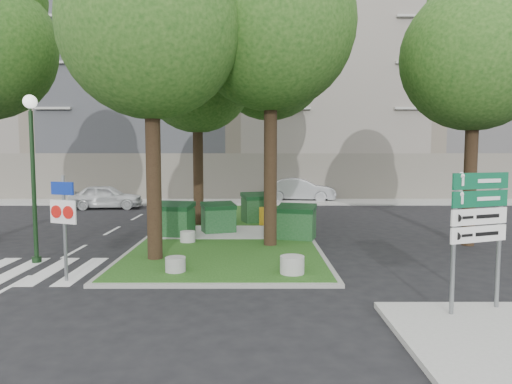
{
  "coord_description": "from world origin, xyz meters",
  "views": [
    {
      "loc": [
        1.48,
        -10.88,
        3.28
      ],
      "look_at": [
        1.51,
        3.72,
        2.0
      ],
      "focal_mm": 32.0,
      "sensor_mm": 36.0,
      "label": 1
    }
  ],
  "objects_px": {
    "tree_median_near_left": "(154,11)",
    "tree_median_near_right": "(273,9)",
    "car_white": "(106,197)",
    "tree_median_far": "(271,49)",
    "directional_sign": "(478,220)",
    "car_silver": "(300,190)",
    "dumpster_d": "(296,222)",
    "traffic_sign_pole": "(64,214)",
    "dumpster_a": "(175,219)",
    "litter_bin": "(264,216)",
    "bollard_right": "(292,265)",
    "tree_median_mid": "(199,66)",
    "street_lamp": "(32,158)",
    "dumpster_c": "(258,208)",
    "bollard_left": "(175,264)",
    "dumpster_b": "(218,218)",
    "bollard_mid": "(188,237)",
    "tree_street_right": "(477,44)"
  },
  "relations": [
    {
      "from": "tree_median_near_left",
      "to": "tree_median_near_right",
      "type": "relative_size",
      "value": 0.92
    },
    {
      "from": "dumpster_d",
      "to": "tree_median_near_left",
      "type": "bearing_deg",
      "value": -128.84
    },
    {
      "from": "bollard_left",
      "to": "bollard_right",
      "type": "xyz_separation_m",
      "value": [
        3.09,
        -0.2,
        0.04
      ]
    },
    {
      "from": "street_lamp",
      "to": "dumpster_b",
      "type": "bearing_deg",
      "value": 42.03
    },
    {
      "from": "tree_median_near_right",
      "to": "car_white",
      "type": "xyz_separation_m",
      "value": [
        -9.28,
        10.94,
        -7.28
      ]
    },
    {
      "from": "dumpster_a",
      "to": "traffic_sign_pole",
      "type": "bearing_deg",
      "value": -94.65
    },
    {
      "from": "street_lamp",
      "to": "directional_sign",
      "type": "height_order",
      "value": "street_lamp"
    },
    {
      "from": "tree_median_mid",
      "to": "car_white",
      "type": "distance_m",
      "value": 10.97
    },
    {
      "from": "dumpster_b",
      "to": "street_lamp",
      "type": "xyz_separation_m",
      "value": [
        -5.06,
        -4.56,
        2.41
      ]
    },
    {
      "from": "tree_median_near_right",
      "to": "dumpster_c",
      "type": "relative_size",
      "value": 6.84
    },
    {
      "from": "directional_sign",
      "to": "tree_median_near_right",
      "type": "bearing_deg",
      "value": 99.98
    },
    {
      "from": "dumpster_a",
      "to": "directional_sign",
      "type": "relative_size",
      "value": 0.56
    },
    {
      "from": "car_white",
      "to": "traffic_sign_pole",
      "type": "bearing_deg",
      "value": -169.75
    },
    {
      "from": "bollard_right",
      "to": "traffic_sign_pole",
      "type": "distance_m",
      "value": 5.96
    },
    {
      "from": "dumpster_a",
      "to": "litter_bin",
      "type": "xyz_separation_m",
      "value": [
        3.45,
        2.53,
        -0.23
      ]
    },
    {
      "from": "car_white",
      "to": "bollard_left",
      "type": "bearing_deg",
      "value": -159.85
    },
    {
      "from": "tree_median_far",
      "to": "traffic_sign_pole",
      "type": "relative_size",
      "value": 4.41
    },
    {
      "from": "dumpster_d",
      "to": "dumpster_b",
      "type": "bearing_deg",
      "value": 171.2
    },
    {
      "from": "tree_median_mid",
      "to": "directional_sign",
      "type": "bearing_deg",
      "value": -58.45
    },
    {
      "from": "car_white",
      "to": "car_silver",
      "type": "relative_size",
      "value": 0.87
    },
    {
      "from": "tree_median_mid",
      "to": "traffic_sign_pole",
      "type": "height_order",
      "value": "tree_median_mid"
    },
    {
      "from": "litter_bin",
      "to": "traffic_sign_pole",
      "type": "distance_m",
      "value": 9.83
    },
    {
      "from": "bollard_mid",
      "to": "car_silver",
      "type": "xyz_separation_m",
      "value": [
        5.39,
        14.5,
        0.47
      ]
    },
    {
      "from": "dumpster_b",
      "to": "bollard_mid",
      "type": "bearing_deg",
      "value": -133.07
    },
    {
      "from": "dumpster_c",
      "to": "traffic_sign_pole",
      "type": "height_order",
      "value": "traffic_sign_pole"
    },
    {
      "from": "dumpster_d",
      "to": "traffic_sign_pole",
      "type": "xyz_separation_m",
      "value": [
        -6.33,
        -5.13,
        1.01
      ]
    },
    {
      "from": "dumpster_b",
      "to": "tree_median_far",
      "type": "bearing_deg",
      "value": 47.28
    },
    {
      "from": "litter_bin",
      "to": "street_lamp",
      "type": "distance_m",
      "value": 9.69
    },
    {
      "from": "directional_sign",
      "to": "car_silver",
      "type": "bearing_deg",
      "value": 73.63
    },
    {
      "from": "tree_street_right",
      "to": "dumpster_b",
      "type": "bearing_deg",
      "value": 167.74
    },
    {
      "from": "tree_median_mid",
      "to": "car_white",
      "type": "bearing_deg",
      "value": 134.26
    },
    {
      "from": "tree_median_near_left",
      "to": "directional_sign",
      "type": "xyz_separation_m",
      "value": [
        7.29,
        -4.56,
        -5.36
      ]
    },
    {
      "from": "dumpster_a",
      "to": "litter_bin",
      "type": "height_order",
      "value": "dumpster_a"
    },
    {
      "from": "directional_sign",
      "to": "car_silver",
      "type": "relative_size",
      "value": 0.59
    },
    {
      "from": "street_lamp",
      "to": "traffic_sign_pole",
      "type": "relative_size",
      "value": 1.83
    },
    {
      "from": "tree_median_near_left",
      "to": "street_lamp",
      "type": "bearing_deg",
      "value": -178.58
    },
    {
      "from": "traffic_sign_pole",
      "to": "bollard_right",
      "type": "bearing_deg",
      "value": 25.24
    },
    {
      "from": "bollard_left",
      "to": "car_silver",
      "type": "distance_m",
      "value": 19.21
    },
    {
      "from": "car_silver",
      "to": "bollard_left",
      "type": "bearing_deg",
      "value": 171.36
    },
    {
      "from": "bollard_left",
      "to": "dumpster_a",
      "type": "bearing_deg",
      "value": 100.18
    },
    {
      "from": "dumpster_d",
      "to": "car_silver",
      "type": "bearing_deg",
      "value": 100.07
    },
    {
      "from": "litter_bin",
      "to": "car_white",
      "type": "distance_m",
      "value": 11.31
    },
    {
      "from": "dumpster_c",
      "to": "directional_sign",
      "type": "bearing_deg",
      "value": -88.98
    },
    {
      "from": "tree_median_near_left",
      "to": "tree_median_far",
      "type": "bearing_deg",
      "value": 68.72
    },
    {
      "from": "tree_median_near_left",
      "to": "street_lamp",
      "type": "height_order",
      "value": "tree_median_near_left"
    },
    {
      "from": "dumpster_d",
      "to": "tree_median_far",
      "type": "bearing_deg",
      "value": 112.56
    },
    {
      "from": "street_lamp",
      "to": "bollard_left",
      "type": "bearing_deg",
      "value": -18.52
    },
    {
      "from": "tree_median_far",
      "to": "directional_sign",
      "type": "relative_size",
      "value": 4.32
    },
    {
      "from": "car_white",
      "to": "tree_median_far",
      "type": "bearing_deg",
      "value": -114.13
    },
    {
      "from": "directional_sign",
      "to": "car_silver",
      "type": "height_order",
      "value": "directional_sign"
    }
  ]
}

